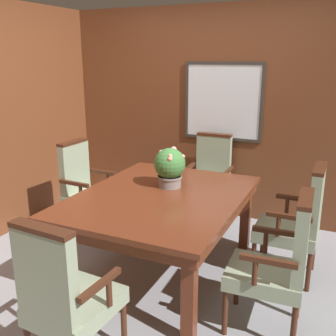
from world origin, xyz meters
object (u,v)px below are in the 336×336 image
chair_right_far (298,220)px  chair_head_far (210,177)px  dining_table (161,204)px  chair_head_near (65,295)px  chair_left_far (85,187)px  chair_right_near (279,262)px  potted_plant (170,167)px

chair_right_far → chair_head_far: (-1.09, 0.86, 0.00)m
dining_table → chair_head_far: (0.02, 1.26, -0.11)m
chair_head_near → chair_left_far: bearing=-53.7°
chair_right_near → chair_right_far: bearing=175.3°
chair_right_near → chair_head_near: size_ratio=1.00×
chair_right_far → chair_left_far: same height
chair_left_far → potted_plant: size_ratio=2.82×
chair_right_far → chair_head_near: size_ratio=1.00×
chair_right_near → chair_left_far: (-2.16, 0.76, 0.00)m
chair_head_near → chair_left_far: (-1.08, 1.68, 0.00)m
chair_right_far → potted_plant: 1.20m
chair_right_near → potted_plant: (-1.10, 0.61, 0.39)m
chair_right_far → chair_head_near: (-1.10, -1.71, 0.00)m
dining_table → chair_head_near: chair_head_near is taller
chair_head_far → chair_left_far: (-1.10, -0.89, 0.00)m
chair_right_near → chair_left_far: size_ratio=1.00×
chair_right_far → chair_left_far: (-2.19, -0.03, 0.00)m
chair_right_far → chair_head_far: bearing=-128.2°
chair_left_far → potted_plant: 1.14m
chair_head_far → potted_plant: size_ratio=2.82×
chair_head_far → chair_head_near: same height
chair_right_far → chair_head_near: bearing=-32.7°
chair_right_near → chair_head_near: same height
dining_table → chair_head_near: size_ratio=1.69×
dining_table → chair_left_far: (-1.08, 0.38, -0.11)m
chair_right_near → chair_left_far: same height
chair_right_near → chair_left_far: 2.29m
chair_left_far → chair_right_near: bearing=-106.9°
chair_head_near → chair_head_far: bearing=-86.9°
chair_right_near → chair_left_far: bearing=-112.1°
dining_table → chair_head_near: 1.31m
chair_right_near → dining_table: bearing=-112.1°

